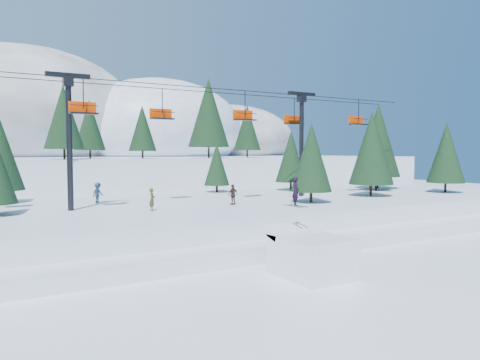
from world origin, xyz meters
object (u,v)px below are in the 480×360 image
jump_kicker (310,254)px  banner_near (320,246)px  chairlift (202,124)px  banner_far (384,237)px

jump_kicker → banner_near: size_ratio=2.09×
chairlift → banner_near: chairlift is taller
chairlift → banner_near: size_ratio=17.46×
banner_near → banner_far: bearing=1.8°
banner_far → jump_kicker: bearing=-158.3°
chairlift → banner_far: bearing=-54.2°
jump_kicker → banner_near: (4.18, 3.99, -0.70)m
jump_kicker → chairlift: (1.56, 16.66, 8.08)m
jump_kicker → banner_far: size_ratio=2.01×
chairlift → banner_far: 17.70m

